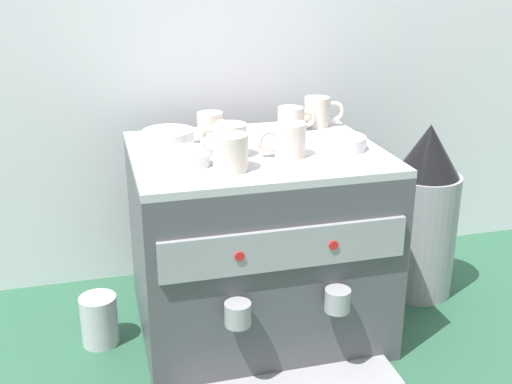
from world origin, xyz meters
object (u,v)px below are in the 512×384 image
at_px(espresso_machine, 256,243).
at_px(ceramic_bowl_1, 186,157).
at_px(ceramic_cup_3, 318,112).
at_px(ceramic_cup_1, 211,127).
at_px(milk_pitcher, 99,320).
at_px(ceramic_bowl_2, 341,143).
at_px(ceramic_cup_2, 229,140).
at_px(ceramic_cup_4, 288,140).
at_px(ceramic_bowl_0, 169,139).
at_px(ceramic_cup_5, 229,152).
at_px(coffee_grinder, 423,214).
at_px(ceramic_cup_0, 292,119).

relative_size(espresso_machine, ceramic_bowl_1, 5.16).
relative_size(espresso_machine, ceramic_cup_3, 5.51).
height_order(ceramic_cup_1, milk_pitcher, ceramic_cup_1).
relative_size(ceramic_cup_1, ceramic_bowl_2, 0.78).
bearing_deg(ceramic_cup_1, ceramic_cup_2, -84.46).
xyz_separation_m(ceramic_bowl_2, milk_pitcher, (-0.58, 0.07, -0.42)).
bearing_deg(ceramic_cup_4, ceramic_bowl_0, 149.75).
relative_size(ceramic_cup_2, ceramic_bowl_1, 0.89).
bearing_deg(ceramic_bowl_1, ceramic_cup_4, -1.00).
bearing_deg(ceramic_cup_5, ceramic_bowl_2, 16.48).
height_order(espresso_machine, ceramic_bowl_0, ceramic_bowl_0).
relative_size(ceramic_bowl_2, coffee_grinder, 0.24).
bearing_deg(milk_pitcher, ceramic_cup_5, -26.82).
distance_m(ceramic_cup_0, ceramic_cup_2, 0.27).
distance_m(ceramic_cup_2, coffee_grinder, 0.63).
bearing_deg(ceramic_bowl_1, ceramic_cup_2, 16.61).
xyz_separation_m(espresso_machine, ceramic_cup_2, (-0.07, -0.03, 0.28)).
bearing_deg(ceramic_cup_2, coffee_grinder, 9.42).
distance_m(ceramic_cup_3, ceramic_cup_4, 0.28).
relative_size(espresso_machine, ceramic_cup_0, 5.93).
height_order(ceramic_cup_0, ceramic_bowl_1, ceramic_cup_0).
bearing_deg(ceramic_bowl_1, ceramic_bowl_2, 2.97).
distance_m(ceramic_cup_3, milk_pitcher, 0.77).
bearing_deg(ceramic_bowl_2, milk_pitcher, 173.61).
xyz_separation_m(espresso_machine, ceramic_bowl_0, (-0.19, 0.08, 0.26)).
xyz_separation_m(ceramic_bowl_1, milk_pitcher, (-0.22, 0.08, -0.42)).
bearing_deg(ceramic_cup_5, milk_pitcher, 153.18).
bearing_deg(ceramic_bowl_0, ceramic_bowl_2, -17.62).
xyz_separation_m(ceramic_cup_3, ceramic_bowl_0, (-0.41, -0.09, -0.02)).
relative_size(ceramic_cup_0, coffee_grinder, 0.20).
distance_m(ceramic_bowl_0, ceramic_bowl_2, 0.40).
relative_size(ceramic_cup_3, ceramic_cup_5, 1.07).
bearing_deg(ceramic_cup_2, ceramic_cup_3, 34.74).
bearing_deg(milk_pitcher, ceramic_cup_0, 12.85).
height_order(ceramic_cup_5, ceramic_bowl_1, ceramic_cup_5).
height_order(espresso_machine, ceramic_cup_1, ceramic_cup_1).
height_order(ceramic_cup_0, ceramic_bowl_0, ceramic_cup_0).
xyz_separation_m(ceramic_cup_5, milk_pitcher, (-0.30, 0.15, -0.45)).
bearing_deg(ceramic_bowl_1, ceramic_cup_3, 30.52).
distance_m(espresso_machine, ceramic_cup_2, 0.29).
bearing_deg(ceramic_cup_1, ceramic_cup_0, 10.12).
bearing_deg(espresso_machine, ceramic_cup_1, 129.59).
height_order(ceramic_cup_0, ceramic_cup_4, ceramic_cup_4).
relative_size(ceramic_cup_4, milk_pitcher, 0.89).
distance_m(ceramic_cup_3, coffee_grinder, 0.40).
xyz_separation_m(ceramic_cup_4, milk_pitcher, (-0.45, 0.09, -0.45)).
distance_m(ceramic_bowl_1, coffee_grinder, 0.72).
xyz_separation_m(ceramic_cup_0, ceramic_cup_1, (-0.22, -0.04, 0.00)).
distance_m(espresso_machine, ceramic_cup_5, 0.32).
xyz_separation_m(ceramic_cup_5, ceramic_bowl_1, (-0.08, 0.07, -0.02)).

